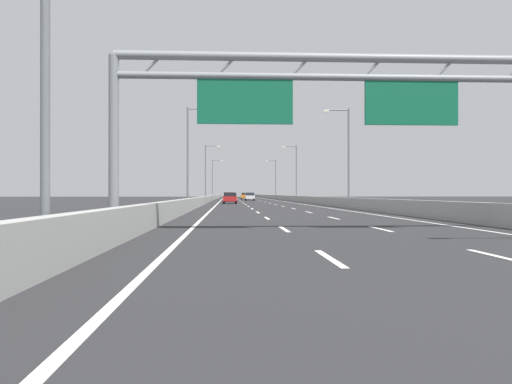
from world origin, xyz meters
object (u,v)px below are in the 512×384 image
black_car (229,196)px  streetlamp_left_far (207,169)px  streetlamp_left_mid (190,151)px  yellow_car (231,197)px  streetlamp_left_distant (213,177)px  streetlamp_right_distant (275,177)px  white_car (250,196)px  streetlamp_right_far (295,169)px  red_car (230,198)px  streetlamp_left_near (57,0)px  blue_car (229,197)px  sign_gantry (335,96)px  orange_car (245,196)px  streetlamp_right_mid (346,151)px

black_car → streetlamp_left_far: bearing=-100.6°
streetlamp_left_mid → yellow_car: streetlamp_left_mid is taller
streetlamp_left_distant → yellow_car: 46.94m
streetlamp_right_distant → white_car: size_ratio=2.15×
streetlamp_left_distant → yellow_car: size_ratio=2.27×
streetlamp_right_far → red_car: 24.06m
streetlamp_left_distant → black_car: (3.70, -20.44, -4.65)m
streetlamp_left_near → streetlamp_right_far: same height
streetlamp_left_far → streetlamp_left_mid: bearing=-90.0°
streetlamp_right_distant → blue_car: bearing=-105.7°
streetlamp_right_distant → black_car: streetlamp_right_distant is taller
sign_gantry → yellow_car: bearing=92.9°
sign_gantry → orange_car: 102.54m
streetlamp_left_far → yellow_car: streetlamp_left_far is taller
orange_car → blue_car: bearing=-97.0°
red_car → yellow_car: (0.26, 14.40, 0.01)m
sign_gantry → streetlamp_left_near: 10.71m
streetlamp_left_near → orange_car: (7.37, 110.18, -4.64)m
streetlamp_right_distant → streetlamp_left_far: bearing=-110.4°
streetlamp_left_mid → yellow_car: 34.26m
red_car → streetlamp_right_mid: bearing=-60.0°
sign_gantry → streetlamp_right_distant: bearing=86.2°
blue_car → streetlamp_left_far: bearing=180.0°
orange_car → streetlamp_right_far: bearing=-75.8°
white_car → orange_car: size_ratio=0.97×
streetlamp_right_distant → streetlamp_left_near: bearing=-97.1°
sign_gantry → streetlamp_right_mid: (7.53, 32.40, 0.59)m
white_car → streetlamp_left_mid: bearing=-98.6°
white_car → black_car: bearing=113.0°
orange_car → yellow_car: bearing=-95.2°
streetlamp_right_distant → red_car: streetlamp_right_distant is taller
streetlamp_left_distant → yellow_car: bearing=-85.0°
black_car → orange_car: (3.68, 10.26, 0.01)m
streetlamp_left_mid → yellow_car: (4.07, 33.70, -4.66)m
red_car → blue_car: bearing=90.4°
sign_gantry → streetlamp_right_far: size_ratio=1.70×
yellow_car → streetlamp_left_near: bearing=-93.2°
streetlamp_right_far → blue_car: 12.17m
streetlamp_left_near → streetlamp_left_mid: 40.12m
streetlamp_right_far → streetlamp_right_distant: (0.00, 40.12, 0.00)m
white_car → blue_car: bearing=-111.0°
streetlamp_left_far → yellow_car: size_ratio=2.27×
streetlamp_left_distant → red_car: (3.81, -60.94, -4.67)m
streetlamp_right_mid → red_car: bearing=120.0°
streetlamp_right_mid → orange_car: bearing=96.2°
streetlamp_left_far → black_car: (3.70, 19.68, -4.65)m
black_car → streetlamp_left_mid: bearing=-93.5°
black_car → yellow_car: 26.10m
sign_gantry → black_car: 92.37m
streetlamp_right_mid → streetlamp_left_distant: (-14.93, 80.24, 0.00)m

